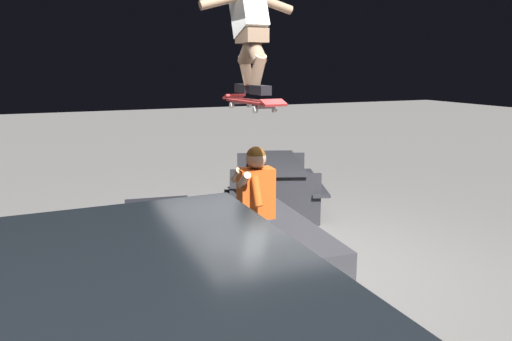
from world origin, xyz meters
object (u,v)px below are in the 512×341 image
Objects in this scene: ledge_box_main at (280,248)px; skater_airborne at (249,23)px; person_sitting_on_ledge at (245,207)px; skateboard at (252,102)px; kicker_ramp at (160,226)px; picnic_table_back at (275,177)px; trash_bin at (266,334)px.

ledge_box_main is 1.69× the size of skater_airborne.
person_sitting_on_ledge is 1.33× the size of skateboard.
skateboard is (-0.17, -0.00, 1.03)m from person_sitting_on_ledge.
skater_airborne reaches higher than skateboard.
skater_airborne is at bearing 110.65° from ledge_box_main.
kicker_ramp is (1.80, 0.49, -0.70)m from person_sitting_on_ledge.
skater_airborne is 0.54× the size of picnic_table_back.
picnic_table_back is (2.04, -0.90, 0.24)m from ledge_box_main.
skater_airborne is (-0.11, -0.00, 1.72)m from person_sitting_on_ledge.
skater_airborne reaches higher than kicker_ramp.
ledge_box_main is 2.25m from picnic_table_back.
ledge_box_main is 0.92× the size of picnic_table_back.
kicker_ramp is 1.58× the size of trash_bin.
skater_airborne reaches higher than person_sitting_on_ledge.
picnic_table_back is at bearing -23.84° from ledge_box_main.
person_sitting_on_ledge is at bearing -164.90° from kicker_ramp.
ledge_box_main is 1.60m from skateboard.
ledge_box_main is at bearing -153.28° from kicker_ramp.
skateboard is 2.67m from kicker_ramp.
kicker_ramp is (1.97, 0.49, -1.73)m from skateboard.
skateboard is (-0.21, 0.40, 1.53)m from ledge_box_main.
skateboard is at bearing 149.95° from picnic_table_back.
ledge_box_main is 2.26m from skater_airborne.
picnic_table_back is at bearing -26.04° from trash_bin.
person_sitting_on_ledge is at bearing 147.99° from picnic_table_back.
skateboard reaches higher than ledge_box_main.
trash_bin is at bearing 161.36° from skater_airborne.
person_sitting_on_ledge is 1.05m from skateboard.
trash_bin is (-1.47, 0.52, -1.38)m from skateboard.
kicker_ramp is (1.76, 0.89, -0.20)m from ledge_box_main.
trash_bin reaches higher than picnic_table_back.
picnic_table_back is (0.28, -1.79, 0.43)m from kicker_ramp.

